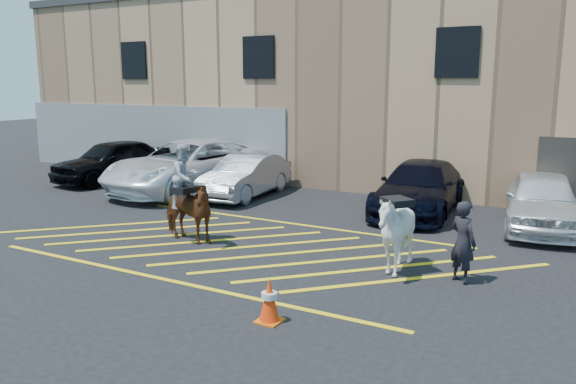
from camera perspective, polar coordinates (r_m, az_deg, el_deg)
The scene contains 12 objects.
ground at distance 13.20m, azimuth -3.98°, elevation -5.32°, with size 90.00×90.00×0.00m, color black.
car_black_suv at distance 22.41m, azimuth -17.36°, elevation 3.08°, with size 1.89×4.70×1.60m, color black.
car_white_pickup at distance 19.69m, azimuth -9.99°, elevation 2.63°, with size 2.94×6.38×1.77m, color white.
car_silver_sedan at distance 18.53m, azimuth -4.33°, elevation 1.61°, with size 1.45×4.15×1.37m, color #8E929B.
car_blue_suv at distance 16.66m, azimuth 13.25°, elevation 0.43°, with size 2.04×5.02×1.46m, color black.
car_white_suv at distance 15.74m, azimuth 24.42°, elevation -0.84°, with size 1.75×4.34×1.48m, color silver.
handler at distance 11.04m, azimuth 17.35°, elevation -4.85°, with size 0.57×0.38×1.57m, color black.
warehouse at distance 23.65m, azimuth 12.07°, elevation 10.66°, with size 32.42×10.20×7.30m.
hatching_zone at distance 12.95m, azimuth -4.70°, elevation -5.62°, with size 12.60×5.12×0.01m.
mounted_bay at distance 13.37m, azimuth -10.34°, elevation -1.09°, with size 1.87×1.07×2.33m.
saddled_white at distance 11.22m, azimuth 10.90°, elevation -4.10°, with size 1.95×1.97×1.62m.
traffic_cone at distance 8.96m, azimuth -1.91°, elevation -10.90°, with size 0.39×0.39×0.73m.
Camera 1 is at (6.89, -10.62, 3.71)m, focal length 35.00 mm.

